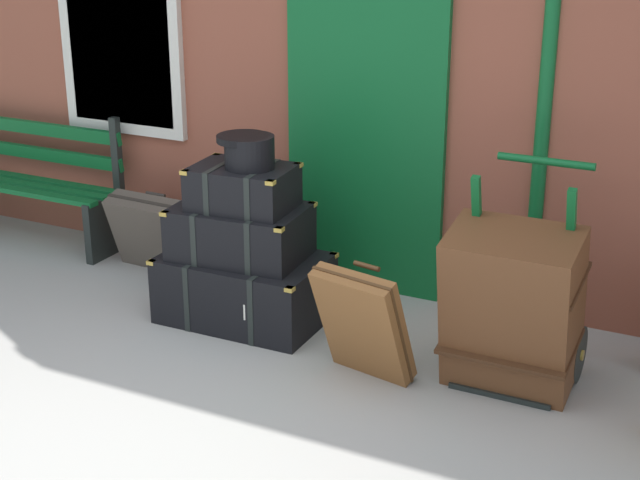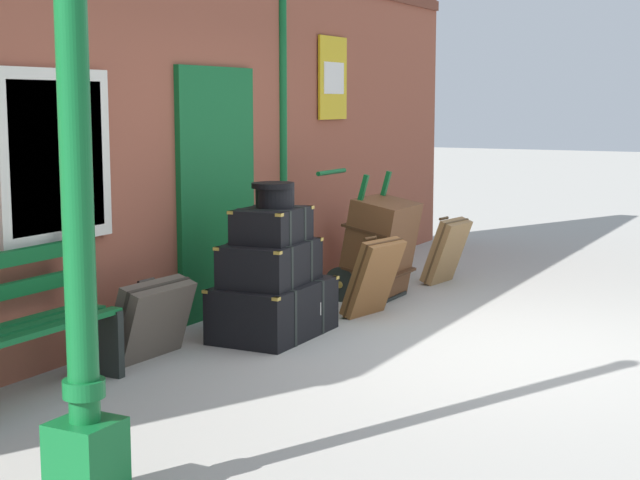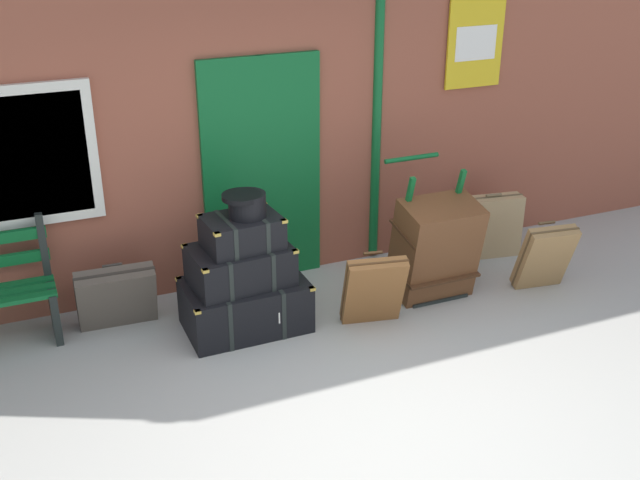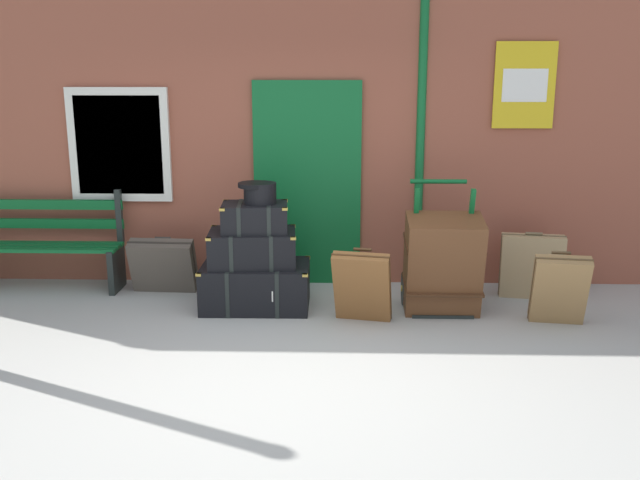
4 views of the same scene
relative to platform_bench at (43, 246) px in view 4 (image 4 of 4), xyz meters
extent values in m
plane|color=#A3A099|center=(2.62, -2.16, -0.44)|extent=(60.00, 60.00, 0.00)
cube|color=brown|center=(2.62, 0.44, 1.16)|extent=(10.40, 0.30, 3.20)
cube|color=#0F5B28|center=(2.70, 0.27, 0.61)|extent=(1.10, 0.05, 2.10)
cube|color=#093718|center=(2.70, 0.25, 0.61)|extent=(0.06, 0.02, 2.10)
cube|color=silver|center=(0.77, 0.27, 1.01)|extent=(1.04, 0.06, 1.16)
cube|color=silver|center=(0.77, 0.25, 1.01)|extent=(0.88, 0.02, 1.00)
cylinder|color=#0F5B28|center=(3.84, 0.29, 1.16)|extent=(0.09, 0.09, 3.14)
cube|color=gold|center=(4.85, 0.27, 1.61)|extent=(0.60, 0.02, 0.84)
cube|color=white|center=(4.85, 0.25, 1.61)|extent=(0.44, 0.01, 0.32)
cube|color=#0F5B28|center=(0.00, -0.20, 0.01)|extent=(1.60, 0.09, 0.04)
cube|color=#0F5B28|center=(0.00, -0.06, 0.01)|extent=(1.60, 0.09, 0.04)
cube|color=#0F5B28|center=(0.00, 0.08, 0.01)|extent=(1.60, 0.09, 0.04)
cube|color=#0F5B28|center=(0.00, 0.14, 0.21)|extent=(1.60, 0.05, 0.10)
cube|color=#0F5B28|center=(0.00, 0.14, 0.41)|extent=(1.60, 0.05, 0.10)
cube|color=black|center=(0.76, -0.06, -0.22)|extent=(0.06, 0.40, 0.45)
cube|color=black|center=(0.76, 0.14, 0.29)|extent=(0.06, 0.06, 0.56)
cube|color=black|center=(2.25, -0.55, -0.23)|extent=(1.01, 0.65, 0.42)
cube|color=black|center=(2.02, -0.55, -0.23)|extent=(0.04, 0.65, 0.43)
cube|color=black|center=(2.47, -0.54, -0.23)|extent=(0.04, 0.65, 0.43)
cube|color=#B79338|center=(1.77, -0.85, -0.04)|extent=(0.05, 0.05, 0.02)
cube|color=#B79338|center=(2.73, -0.84, -0.04)|extent=(0.05, 0.05, 0.02)
cube|color=#B79338|center=(1.76, -0.25, -0.04)|extent=(0.05, 0.05, 0.02)
cube|color=#B79338|center=(2.72, -0.24, -0.04)|extent=(0.05, 0.05, 0.02)
cube|color=silver|center=(2.26, -0.86, -0.23)|extent=(0.36, 0.01, 0.10)
cube|color=black|center=(2.22, -0.53, 0.14)|extent=(0.84, 0.60, 0.32)
cube|color=black|center=(2.04, -0.55, 0.14)|extent=(0.08, 0.55, 0.33)
cube|color=black|center=(2.40, -0.52, 0.14)|extent=(0.08, 0.55, 0.33)
cube|color=#B79338|center=(1.86, -0.81, 0.28)|extent=(0.05, 0.05, 0.02)
cube|color=#B79338|center=(2.62, -0.75, 0.28)|extent=(0.05, 0.05, 0.02)
cube|color=#B79338|center=(1.82, -0.31, 0.28)|extent=(0.05, 0.05, 0.02)
cube|color=#B79338|center=(2.58, -0.26, 0.28)|extent=(0.05, 0.05, 0.02)
cube|color=black|center=(2.25, -0.53, 0.43)|extent=(0.63, 0.48, 0.26)
cube|color=black|center=(2.11, -0.54, 0.43)|extent=(0.07, 0.45, 0.27)
cube|color=black|center=(2.38, -0.52, 0.43)|extent=(0.07, 0.45, 0.27)
cube|color=#B79338|center=(1.98, -0.76, 0.54)|extent=(0.05, 0.05, 0.02)
cube|color=#B79338|center=(2.54, -0.71, 0.54)|extent=(0.05, 0.05, 0.02)
cube|color=#B79338|center=(1.95, -0.36, 0.54)|extent=(0.05, 0.05, 0.02)
cube|color=#B79338|center=(2.51, -0.31, 0.54)|extent=(0.05, 0.05, 0.02)
cylinder|color=black|center=(2.30, -0.53, 0.65)|extent=(0.30, 0.30, 0.19)
cylinder|color=black|center=(2.26, -0.53, 0.73)|extent=(0.32, 0.32, 0.04)
cube|color=black|center=(3.98, -0.69, -0.43)|extent=(0.56, 0.28, 0.03)
cube|color=#0F5B28|center=(3.73, -0.49, 0.14)|extent=(0.04, 0.36, 1.17)
cube|color=#0F5B28|center=(4.23, -0.49, 0.14)|extent=(0.04, 0.36, 1.17)
cylinder|color=#0F5B28|center=(3.98, -0.17, 0.71)|extent=(0.54, 0.04, 0.04)
cylinder|color=black|center=(3.66, -0.43, -0.28)|extent=(0.04, 0.32, 0.32)
cylinder|color=#B79338|center=(3.66, -0.43, -0.28)|extent=(0.07, 0.06, 0.06)
cylinder|color=black|center=(4.30, -0.43, -0.28)|extent=(0.04, 0.32, 0.32)
cylinder|color=#B79338|center=(4.30, -0.43, -0.28)|extent=(0.07, 0.06, 0.06)
cube|color=brown|center=(3.98, -0.67, 0.03)|extent=(0.68, 0.59, 0.94)
cube|color=#432715|center=(3.98, -0.67, -0.17)|extent=(0.70, 0.46, 0.11)
cube|color=#432715|center=(3.98, -0.67, 0.22)|extent=(0.70, 0.46, 0.11)
cube|color=olive|center=(4.96, -0.96, -0.12)|extent=(0.51, 0.41, 0.66)
cylinder|color=brown|center=(4.96, -0.92, 0.21)|extent=(0.16, 0.05, 0.03)
cube|color=brown|center=(4.96, -0.96, -0.12)|extent=(0.51, 0.31, 0.63)
cube|color=tan|center=(4.94, -0.14, -0.13)|extent=(0.63, 0.28, 0.62)
cylinder|color=brown|center=(4.94, -0.14, 0.20)|extent=(0.16, 0.05, 0.03)
cube|color=brown|center=(4.94, -0.14, -0.13)|extent=(0.61, 0.12, 0.63)
cube|color=#51473D|center=(1.26, -0.12, -0.16)|extent=(0.66, 0.37, 0.56)
cylinder|color=#302A24|center=(1.26, -0.09, 0.11)|extent=(0.16, 0.04, 0.03)
cube|color=#2C2721|center=(1.26, -0.12, -0.16)|extent=(0.66, 0.23, 0.53)
cube|color=brown|center=(3.24, -0.94, -0.11)|extent=(0.56, 0.44, 0.67)
cylinder|color=#4F3018|center=(3.24, -0.91, 0.22)|extent=(0.16, 0.06, 0.03)
cube|color=#482C16|center=(3.24, -0.94, -0.11)|extent=(0.55, 0.36, 0.64)
camera|label=1|loc=(5.10, -5.23, 2.12)|focal=53.07mm
camera|label=2|loc=(-4.15, -4.32, 1.37)|focal=54.68mm
camera|label=3|loc=(0.62, -6.04, 2.96)|focal=43.74mm
camera|label=4|loc=(3.04, -6.87, 1.77)|focal=39.37mm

